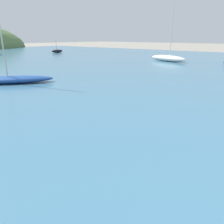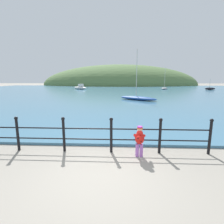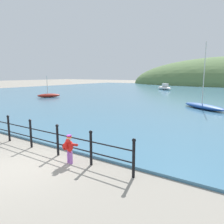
# 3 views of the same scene
# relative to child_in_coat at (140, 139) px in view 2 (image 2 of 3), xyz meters

# --- Properties ---
(ground_plane) EXTENTS (200.00, 200.00, 0.00)m
(ground_plane) POSITION_rel_child_in_coat_xyz_m (-1.16, -1.18, -0.61)
(ground_plane) COLOR gray
(water) EXTENTS (80.00, 60.00, 0.10)m
(water) POSITION_rel_child_in_coat_xyz_m (-1.16, 30.82, -0.56)
(water) COLOR teal
(water) RESTS_ON ground
(far_hillside) EXTENTS (61.96, 34.08, 16.39)m
(far_hillside) POSITION_rel_child_in_coat_xyz_m (-1.16, 67.36, -0.61)
(far_hillside) COLOR #567542
(far_hillside) RESTS_ON ground
(iron_railing) EXTENTS (8.20, 0.12, 1.21)m
(iron_railing) POSITION_rel_child_in_coat_xyz_m (-1.72, 0.32, 0.04)
(iron_railing) COLOR black
(iron_railing) RESTS_ON ground
(child_in_coat) EXTENTS (0.41, 0.55, 1.00)m
(child_in_coat) POSITION_rel_child_in_coat_xyz_m (0.00, 0.00, 0.00)
(child_in_coat) COLOR #AD66C6
(child_in_coat) RESTS_ON ground
(boat_far_left) EXTENTS (2.31, 0.73, 2.36)m
(boat_far_left) POSITION_rel_child_in_coat_xyz_m (19.24, 34.80, -0.23)
(boat_far_left) COLOR black
(boat_far_left) RESTS_ON water
(boat_twin_mast) EXTENTS (4.30, 4.00, 1.24)m
(boat_twin_mast) POSITION_rel_child_in_coat_xyz_m (-10.16, 35.81, -0.10)
(boat_twin_mast) COLOR silver
(boat_twin_mast) RESTS_ON water
(boat_nearest_quay) EXTENTS (2.62, 4.52, 5.09)m
(boat_nearest_quay) POSITION_rel_child_in_coat_xyz_m (9.93, 37.75, -0.29)
(boat_nearest_quay) COLOR gray
(boat_nearest_quay) RESTS_ON water
(boat_mid_harbor) EXTENTS (4.44, 3.78, 5.61)m
(boat_mid_harbor) POSITION_rel_child_in_coat_xyz_m (1.36, 14.69, -0.26)
(boat_mid_harbor) COLOR #1E4793
(boat_mid_harbor) RESTS_ON water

